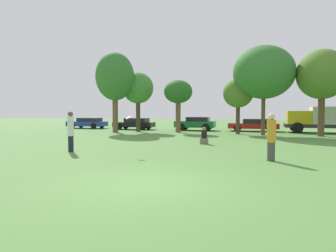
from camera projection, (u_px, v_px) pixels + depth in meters
The scene contains 16 objects.
ground_plane at pixel (149, 184), 8.09m from camera, with size 120.00×120.00×0.00m, color #54843D.
person_thrower at pixel (71, 131), 14.36m from camera, with size 0.29×0.29×1.88m.
person_catcher at pixel (271, 137), 11.76m from camera, with size 0.34×0.34×1.80m.
frisbee at pixel (129, 118), 13.61m from camera, with size 0.29×0.26×0.19m.
bystander_sitting at pixel (204, 137), 17.80m from camera, with size 0.43×0.36×0.98m.
tree_0 at pixel (115, 77), 27.16m from camera, with size 3.35×3.35×7.00m.
tree_1 at pixel (138, 88), 28.28m from camera, with size 2.83×2.83×5.39m.
tree_2 at pixel (178, 93), 27.25m from camera, with size 2.49×2.49×4.60m.
tree_3 at pixel (238, 94), 25.30m from camera, with size 2.44×2.44×4.52m.
tree_4 at pixel (264, 72), 24.17m from camera, with size 4.75×4.75×6.97m.
tree_5 at pixel (322, 75), 22.93m from camera, with size 3.65×3.65×6.44m.
parked_car_blue at pixel (88, 123), 33.77m from camera, with size 4.20×1.97×1.13m.
parked_car_black at pixel (135, 123), 31.64m from camera, with size 4.11×1.85×1.16m.
parked_car_green at pixel (196, 123), 30.16m from camera, with size 3.84×1.95×1.30m.
parked_car_red at pixel (254, 125), 28.95m from camera, with size 4.55×2.05×1.15m.
delivery_truck_yellow at pixel (326, 118), 26.73m from camera, with size 6.54×2.45×2.25m.
Camera 1 is at (2.78, -7.53, 1.90)m, focal length 33.27 mm.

